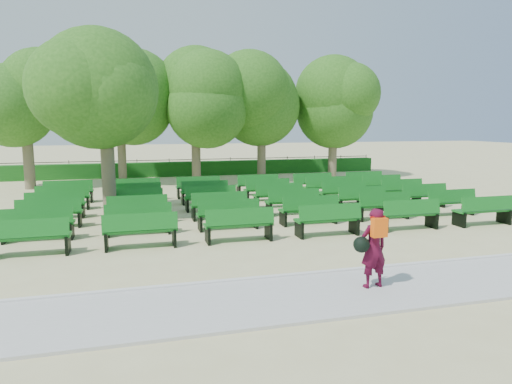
# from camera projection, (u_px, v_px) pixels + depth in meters

# --- Properties ---
(ground) EXTENTS (120.00, 120.00, 0.00)m
(ground) POSITION_uv_depth(u_px,v_px,m) (232.00, 220.00, 15.84)
(ground) COLOR #C6BC83
(paving) EXTENTS (30.00, 2.20, 0.06)m
(paving) POSITION_uv_depth(u_px,v_px,m) (314.00, 296.00, 8.77)
(paving) COLOR #B8B7B3
(paving) RESTS_ON ground
(curb) EXTENTS (30.00, 0.12, 0.10)m
(curb) POSITION_uv_depth(u_px,v_px,m) (294.00, 276.00, 9.87)
(curb) COLOR silver
(curb) RESTS_ON ground
(hedge) EXTENTS (26.00, 0.70, 0.90)m
(hedge) POSITION_uv_depth(u_px,v_px,m) (186.00, 169.00, 29.13)
(hedge) COLOR #185A19
(hedge) RESTS_ON ground
(fence) EXTENTS (26.00, 0.10, 1.02)m
(fence) POSITION_uv_depth(u_px,v_px,m) (185.00, 175.00, 29.58)
(fence) COLOR black
(fence) RESTS_ON ground
(tree_line) EXTENTS (21.80, 6.80, 7.04)m
(tree_line) POSITION_uv_depth(u_px,v_px,m) (194.00, 184.00, 25.38)
(tree_line) COLOR #31691C
(tree_line) RESTS_ON ground
(bench_array) EXTENTS (1.95, 0.63, 1.23)m
(bench_array) POSITION_uv_depth(u_px,v_px,m) (250.00, 210.00, 17.12)
(bench_array) COLOR #12681B
(bench_array) RESTS_ON ground
(tree_among) EXTENTS (4.17, 4.17, 5.80)m
(tree_among) POSITION_uv_depth(u_px,v_px,m) (105.00, 106.00, 15.48)
(tree_among) COLOR brown
(tree_among) RESTS_ON ground
(person) EXTENTS (0.77, 0.48, 1.61)m
(person) POSITION_uv_depth(u_px,v_px,m) (373.00, 247.00, 9.03)
(person) COLOR #460A20
(person) RESTS_ON ground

